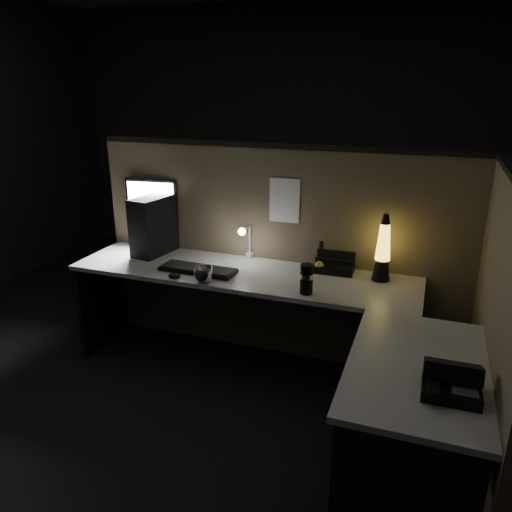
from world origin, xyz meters
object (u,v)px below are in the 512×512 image
(monitor, at_px, (153,206))
(keyboard, at_px, (198,270))
(desk_phone, at_px, (451,381))
(pc_tower, at_px, (156,225))
(lava_lamp, at_px, (383,253))

(monitor, relative_size, keyboard, 1.01)
(monitor, bearing_deg, desk_phone, -38.12)
(pc_tower, height_order, lava_lamp, lava_lamp)
(keyboard, xyz_separation_m, lava_lamp, (1.15, 0.26, 0.17))
(lava_lamp, distance_m, desk_phone, 1.22)
(lava_lamp, bearing_deg, monitor, 176.18)
(keyboard, bearing_deg, pc_tower, 151.42)
(monitor, height_order, lava_lamp, monitor)
(keyboard, relative_size, desk_phone, 2.14)
(pc_tower, xyz_separation_m, keyboard, (0.46, -0.26, -0.20))
(lava_lamp, xyz_separation_m, desk_phone, (0.40, -1.14, -0.13))
(pc_tower, height_order, keyboard, pc_tower)
(monitor, height_order, keyboard, monitor)
(keyboard, bearing_deg, monitor, 146.78)
(pc_tower, relative_size, lava_lamp, 0.97)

